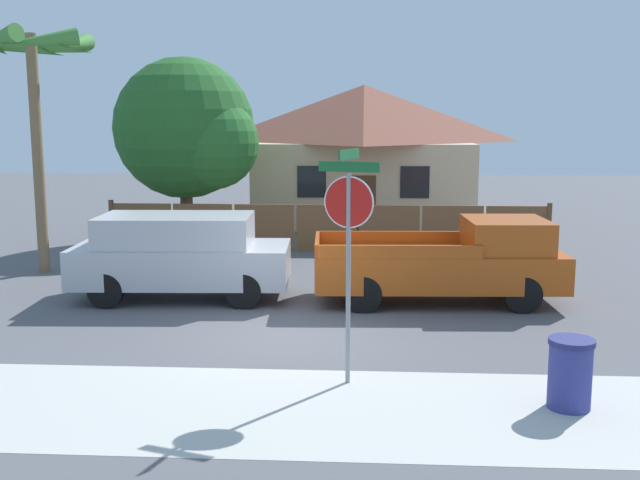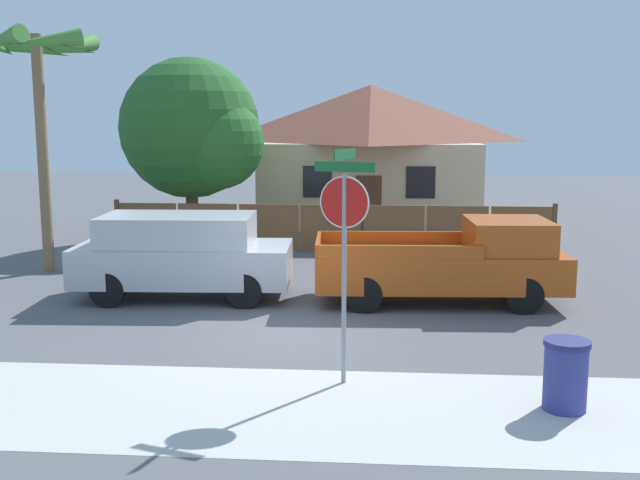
# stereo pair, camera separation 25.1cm
# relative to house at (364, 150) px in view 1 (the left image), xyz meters

# --- Properties ---
(ground_plane) EXTENTS (80.00, 80.00, 0.00)m
(ground_plane) POSITION_rel_house_xyz_m (-1.42, -16.27, -2.72)
(ground_plane) COLOR #56565B
(sidewalk_strip) EXTENTS (36.00, 3.20, 0.01)m
(sidewalk_strip) POSITION_rel_house_xyz_m (-1.42, -19.87, -2.72)
(sidewalk_strip) COLOR beige
(sidewalk_strip) RESTS_ON ground
(wooden_fence) EXTENTS (13.20, 0.12, 1.52)m
(wooden_fence) POSITION_rel_house_xyz_m (-1.07, -7.58, -2.01)
(wooden_fence) COLOR brown
(wooden_fence) RESTS_ON ground
(house) EXTENTS (8.56, 8.07, 5.24)m
(house) POSITION_rel_house_xyz_m (0.00, 0.00, 0.00)
(house) COLOR beige
(house) RESTS_ON ground
(oak_tree) EXTENTS (4.68, 4.46, 5.88)m
(oak_tree) POSITION_rel_house_xyz_m (-5.46, -6.09, 0.83)
(oak_tree) COLOR brown
(oak_tree) RESTS_ON ground
(palm_tree) EXTENTS (3.00, 3.22, 6.13)m
(palm_tree) POSITION_rel_house_xyz_m (-8.27, -10.98, 2.57)
(palm_tree) COLOR brown
(palm_tree) RESTS_ON ground
(red_suv) EXTENTS (4.79, 2.22, 1.87)m
(red_suv) POSITION_rel_house_xyz_m (-3.98, -13.63, -1.71)
(red_suv) COLOR #B7B7BC
(red_suv) RESTS_ON ground
(orange_pickup) EXTENTS (5.39, 2.27, 1.83)m
(orange_pickup) POSITION_rel_house_xyz_m (1.92, -13.62, -1.83)
(orange_pickup) COLOR #B74C14
(orange_pickup) RESTS_ON ground
(stop_sign) EXTENTS (0.90, 0.81, 3.53)m
(stop_sign) POSITION_rel_house_xyz_m (-0.16, -18.79, -0.30)
(stop_sign) COLOR gray
(stop_sign) RESTS_ON ground
(trash_bin) EXTENTS (0.63, 0.63, 0.99)m
(trash_bin) POSITION_rel_house_xyz_m (2.92, -19.61, -2.22)
(trash_bin) COLOR navy
(trash_bin) RESTS_ON ground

